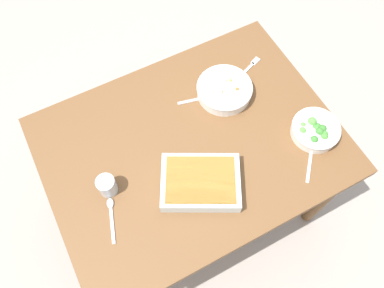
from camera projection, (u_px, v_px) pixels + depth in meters
ground_plane at (192, 200)px, 2.22m from camera, size 6.00×6.00×0.00m
dining_table at (192, 153)px, 1.64m from camera, size 1.20×0.90×0.74m
stew_bowl at (224, 90)px, 1.64m from camera, size 0.24×0.24×0.06m
broccoli_bowl at (315, 130)px, 1.55m from camera, size 0.20×0.20×0.07m
baking_dish at (200, 182)px, 1.45m from camera, size 0.37×0.33×0.06m
drink_cup at (107, 186)px, 1.43m from camera, size 0.07×0.07×0.08m
spoon_by_stew at (203, 98)px, 1.65m from camera, size 0.17×0.06×0.01m
spoon_by_broccoli at (310, 157)px, 1.52m from camera, size 0.13×0.14×0.01m
spoon_spare at (111, 214)px, 1.42m from camera, size 0.07×0.17×0.01m
fork_on_table at (249, 68)px, 1.73m from camera, size 0.17×0.08×0.01m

